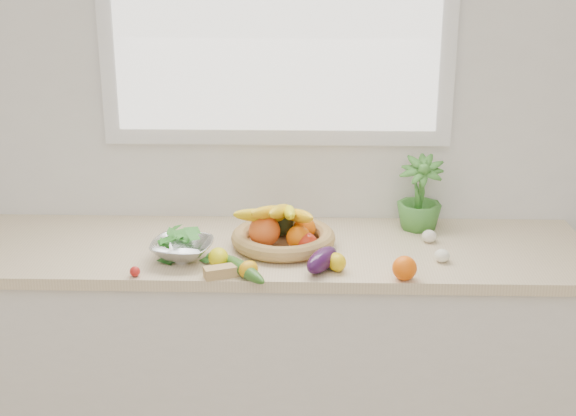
{
  "coord_description": "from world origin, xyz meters",
  "views": [
    {
      "loc": [
        0.13,
        -0.71,
        1.97
      ],
      "look_at": [
        0.05,
        1.93,
        1.05
      ],
      "focal_mm": 50.0,
      "sensor_mm": 36.0,
      "label": 1
    }
  ],
  "objects_px": {
    "apple": "(306,243)",
    "potted_herb": "(420,196)",
    "fruit_basket": "(282,232)",
    "cucumber": "(243,269)",
    "eggplant": "(322,260)",
    "colander_with_spinach": "(182,245)"
  },
  "relations": [
    {
      "from": "cucumber",
      "to": "eggplant",
      "type": "bearing_deg",
      "value": 11.8
    },
    {
      "from": "potted_herb",
      "to": "colander_with_spinach",
      "type": "distance_m",
      "value": 0.91
    },
    {
      "from": "apple",
      "to": "potted_herb",
      "type": "height_order",
      "value": "potted_herb"
    },
    {
      "from": "cucumber",
      "to": "potted_herb",
      "type": "xyz_separation_m",
      "value": [
        0.63,
        0.46,
        0.1
      ]
    },
    {
      "from": "cucumber",
      "to": "apple",
      "type": "bearing_deg",
      "value": 43.1
    },
    {
      "from": "apple",
      "to": "fruit_basket",
      "type": "height_order",
      "value": "fruit_basket"
    },
    {
      "from": "apple",
      "to": "fruit_basket",
      "type": "relative_size",
      "value": 0.17
    },
    {
      "from": "colander_with_spinach",
      "to": "apple",
      "type": "bearing_deg",
      "value": 8.84
    },
    {
      "from": "eggplant",
      "to": "colander_with_spinach",
      "type": "xyz_separation_m",
      "value": [
        -0.48,
        0.07,
        0.02
      ]
    },
    {
      "from": "fruit_basket",
      "to": "eggplant",
      "type": "bearing_deg",
      "value": -56.18
    },
    {
      "from": "cucumber",
      "to": "fruit_basket",
      "type": "bearing_deg",
      "value": 65.59
    },
    {
      "from": "apple",
      "to": "cucumber",
      "type": "bearing_deg",
      "value": -136.9
    },
    {
      "from": "potted_herb",
      "to": "fruit_basket",
      "type": "height_order",
      "value": "potted_herb"
    },
    {
      "from": "apple",
      "to": "fruit_basket",
      "type": "distance_m",
      "value": 0.11
    },
    {
      "from": "apple",
      "to": "colander_with_spinach",
      "type": "height_order",
      "value": "colander_with_spinach"
    },
    {
      "from": "apple",
      "to": "potted_herb",
      "type": "bearing_deg",
      "value": 32.44
    },
    {
      "from": "cucumber",
      "to": "fruit_basket",
      "type": "xyz_separation_m",
      "value": [
        0.12,
        0.26,
        0.03
      ]
    },
    {
      "from": "eggplant",
      "to": "cucumber",
      "type": "bearing_deg",
      "value": -168.2
    },
    {
      "from": "apple",
      "to": "eggplant",
      "type": "distance_m",
      "value": 0.15
    },
    {
      "from": "apple",
      "to": "cucumber",
      "type": "xyz_separation_m",
      "value": [
        -0.2,
        -0.19,
        -0.02
      ]
    },
    {
      "from": "apple",
      "to": "potted_herb",
      "type": "xyz_separation_m",
      "value": [
        0.42,
        0.27,
        0.09
      ]
    },
    {
      "from": "colander_with_spinach",
      "to": "potted_herb",
      "type": "bearing_deg",
      "value": 21.56
    }
  ]
}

